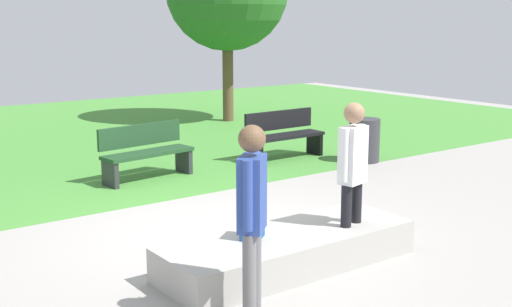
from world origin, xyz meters
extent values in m
plane|color=#9E9993|center=(0.00, 0.00, 0.00)|extent=(28.00, 28.00, 0.00)
cube|color=#478C38|center=(0.00, 7.82, 0.00)|extent=(26.60, 12.37, 0.01)
cube|color=#A8A59E|center=(-0.01, -1.48, 0.19)|extent=(2.90, 1.00, 0.38)
cube|color=#1E4C8C|center=(-0.41, -1.37, 0.54)|extent=(0.34, 0.33, 0.32)
cylinder|color=slate|center=(-1.22, -2.44, 0.43)|extent=(0.12, 0.12, 0.87)
cylinder|color=slate|center=(-1.06, -2.29, 0.43)|extent=(0.12, 0.12, 0.87)
cube|color=#2D4799|center=(-1.14, -2.36, 1.19)|extent=(0.37, 0.36, 0.65)
cylinder|color=#2D4799|center=(-1.26, -2.48, 1.22)|extent=(0.09, 0.09, 0.60)
cylinder|color=#2D4799|center=(-1.01, -2.25, 1.22)|extent=(0.09, 0.09, 0.60)
sphere|color=brown|center=(-1.14, -2.36, 1.67)|extent=(0.24, 0.24, 0.24)
cylinder|color=black|center=(0.87, -1.61, 0.43)|extent=(0.12, 0.12, 0.85)
cylinder|color=black|center=(0.66, -1.67, 0.43)|extent=(0.12, 0.12, 0.85)
cube|color=white|center=(0.76, -1.64, 1.17)|extent=(0.36, 0.28, 0.64)
cylinder|color=white|center=(0.93, -1.60, 1.20)|extent=(0.09, 0.09, 0.59)
cylinder|color=white|center=(0.60, -1.68, 1.20)|extent=(0.09, 0.09, 0.59)
sphere|color=#9E7556|center=(0.76, -1.64, 1.64)|extent=(0.23, 0.23, 0.23)
cube|color=black|center=(3.47, 2.89, 0.45)|extent=(1.61, 0.46, 0.06)
cube|color=black|center=(3.47, 3.11, 0.73)|extent=(1.60, 0.08, 0.36)
cube|color=black|center=(4.21, 2.90, 0.23)|extent=(0.09, 0.40, 0.45)
cube|color=black|center=(2.74, 2.88, 0.23)|extent=(0.09, 0.40, 0.45)
cube|color=#1E4223|center=(0.60, 2.97, 0.45)|extent=(1.64, 0.64, 0.06)
cube|color=#1E4223|center=(0.57, 3.19, 0.73)|extent=(1.59, 0.26, 0.36)
cube|color=#2D2D33|center=(1.33, 3.06, 0.23)|extent=(0.13, 0.40, 0.45)
cube|color=#2D2D33|center=(-0.13, 2.88, 0.23)|extent=(0.13, 0.40, 0.45)
cylinder|color=brown|center=(5.26, 7.52, 1.22)|extent=(0.28, 0.28, 2.43)
cylinder|color=#333338|center=(4.53, 1.87, 0.40)|extent=(0.57, 0.57, 0.81)
camera|label=1|loc=(-4.33, -6.76, 2.66)|focal=46.47mm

